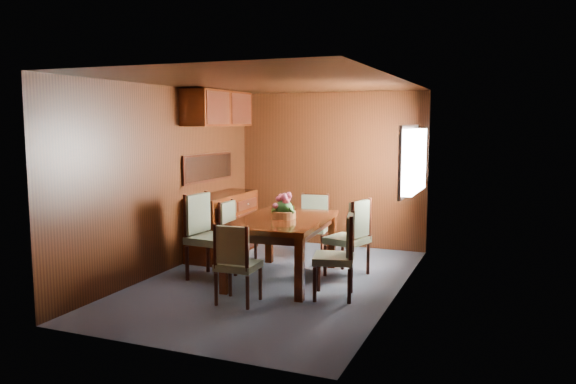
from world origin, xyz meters
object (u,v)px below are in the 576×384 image
at_px(chair_left_near, 206,231).
at_px(chair_head, 236,260).
at_px(chair_right_near, 340,251).
at_px(sideboard, 222,225).
at_px(dining_table, 283,227).
at_px(flower_centerpiece, 284,206).

relative_size(chair_left_near, chair_head, 1.21).
bearing_deg(chair_right_near, sideboard, 46.35).
relative_size(sideboard, chair_right_near, 1.47).
bearing_deg(dining_table, chair_left_near, -167.68).
height_order(dining_table, chair_head, chair_head).
bearing_deg(chair_head, dining_table, 82.93).
bearing_deg(dining_table, chair_head, -98.97).
distance_m(sideboard, chair_left_near, 1.22).
height_order(sideboard, dining_table, sideboard).
bearing_deg(chair_left_near, flower_centerpiece, 111.09).
relative_size(dining_table, flower_centerpiece, 5.46).
height_order(sideboard, chair_left_near, chair_left_near).
xyz_separation_m(dining_table, chair_right_near, (0.87, -0.43, -0.13)).
bearing_deg(chair_left_near, chair_head, 50.83).
relative_size(chair_left_near, flower_centerpiece, 3.41).
relative_size(sideboard, flower_centerpiece, 4.47).
relative_size(sideboard, chair_head, 1.59).
xyz_separation_m(dining_table, flower_centerpiece, (0.02, 0.00, 0.26)).
bearing_deg(sideboard, dining_table, -33.60).
relative_size(chair_head, flower_centerpiece, 2.81).
relative_size(dining_table, chair_right_near, 1.80).
xyz_separation_m(sideboard, chair_head, (1.22, -1.95, 0.04)).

